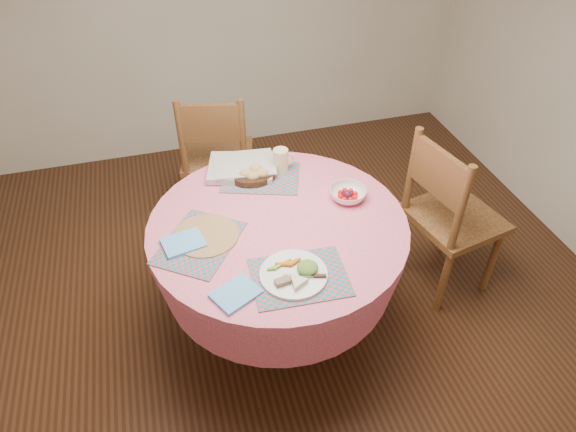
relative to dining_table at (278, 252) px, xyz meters
name	(u,v)px	position (x,y,z in m)	size (l,w,h in m)	color
ground	(280,323)	(0.00, 0.00, -0.56)	(4.00, 4.00, 0.00)	#331C0F
room_envelope	(274,15)	(0.00, 0.00, 1.16)	(4.01, 4.01, 2.71)	silver
dining_table	(278,252)	(0.00, 0.00, 0.00)	(1.24, 1.24, 0.75)	pink
chair_right	(448,214)	(0.99, 0.06, -0.03)	(0.53, 0.55, 1.01)	brown
chair_back	(217,155)	(-0.14, 1.03, -0.05)	(0.54, 0.52, 0.97)	brown
placemat_front	(300,277)	(0.00, -0.37, 0.20)	(0.40, 0.30, 0.01)	#177A83
placemat_left	(199,243)	(-0.38, -0.04, 0.20)	(0.40, 0.30, 0.01)	#177A83
placemat_back	(261,177)	(0.01, 0.38, 0.20)	(0.40, 0.30, 0.01)	#177A83
wicker_trivet	(206,236)	(-0.34, 0.00, 0.20)	(0.30, 0.30, 0.01)	olive
napkin_near	(236,294)	(-0.28, -0.39, 0.20)	(0.18, 0.14, 0.01)	#5CAAEC
napkin_far	(183,243)	(-0.45, -0.03, 0.21)	(0.18, 0.14, 0.01)	#5CAAEC
dinner_plate	(295,273)	(-0.02, -0.36, 0.22)	(0.29, 0.29, 0.05)	white
bread_bowl	(254,174)	(-0.03, 0.37, 0.23)	(0.23, 0.23, 0.08)	black
latte_mug	(281,160)	(0.13, 0.41, 0.26)	(0.12, 0.08, 0.13)	beige
fruit_bowl	(348,194)	(0.38, 0.08, 0.22)	(0.21, 0.21, 0.06)	white
newspaper_stack	(241,167)	(-0.08, 0.47, 0.22)	(0.40, 0.35, 0.04)	silver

